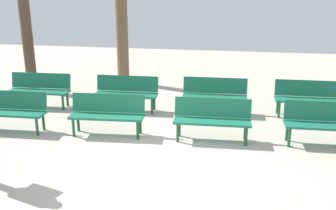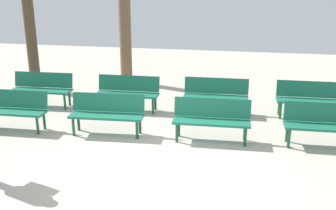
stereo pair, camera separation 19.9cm
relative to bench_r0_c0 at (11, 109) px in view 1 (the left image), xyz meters
The scene contains 11 objects.
ground_plane 3.74m from the bench_r0_c0, 22.25° to the right, with size 24.00×24.00×0.00m, color #B2A899.
bench_r0_c0 is the anchor object (origin of this frame).
bench_r0_c1 2.20m from the bench_r0_c0, ahead, with size 1.63×0.58×0.87m.
bench_r0_c2 4.46m from the bench_r0_c0, ahead, with size 1.61×0.53×0.87m.
bench_r0_c3 6.73m from the bench_r0_c0, ahead, with size 1.61×0.53×0.87m.
bench_r1_c0 1.69m from the bench_r0_c0, 95.15° to the left, with size 1.62×0.55×0.87m.
bench_r1_c1 2.81m from the bench_r0_c0, 39.18° to the left, with size 1.61×0.52×0.87m.
bench_r1_c2 4.82m from the bench_r0_c0, 23.77° to the left, with size 1.61×0.52×0.87m.
bench_r1_c3 6.99m from the bench_r0_c0, 17.02° to the left, with size 1.61×0.51×0.87m.
tree_0 3.57m from the bench_r0_c0, 110.25° to the left, with size 0.32×0.32×3.28m.
tree_1 4.75m from the bench_r0_c0, 73.24° to the left, with size 0.38×0.38×2.87m.
Camera 1 is at (1.37, -6.20, 3.32)m, focal length 42.21 mm.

